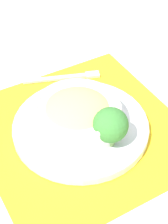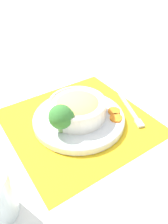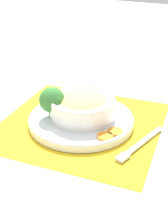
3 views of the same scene
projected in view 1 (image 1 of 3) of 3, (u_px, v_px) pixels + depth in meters
ground_plane at (81, 131)px, 0.77m from camera, size 4.00×4.00×0.00m
placemat at (81, 131)px, 0.77m from camera, size 0.45×0.44×0.00m
plate at (81, 126)px, 0.76m from camera, size 0.28×0.28×0.02m
bowl at (78, 115)px, 0.73m from camera, size 0.17×0.17×0.07m
broccoli_floret at (110, 125)px, 0.69m from camera, size 0.07×0.07×0.08m
carrot_slice_near at (88, 88)px, 0.84m from camera, size 0.04×0.04×0.01m
carrot_slice_middle at (74, 88)px, 0.84m from camera, size 0.04×0.04×0.01m
fork at (69, 77)px, 0.89m from camera, size 0.06×0.18×0.01m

